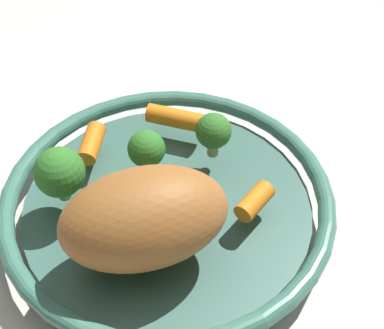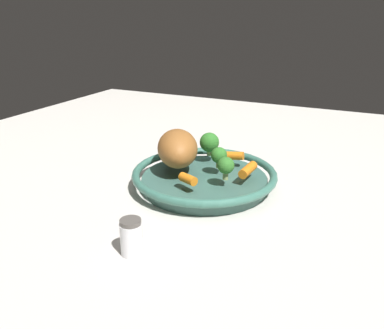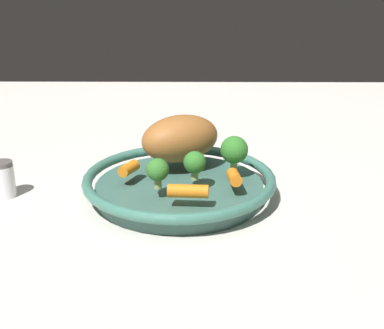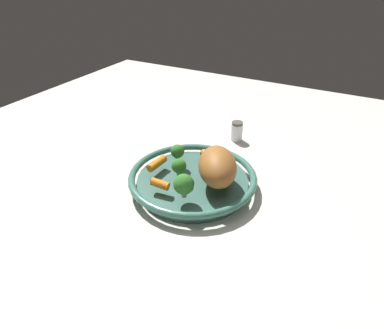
# 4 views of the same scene
# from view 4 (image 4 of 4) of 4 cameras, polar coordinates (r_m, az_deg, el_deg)

# --- Properties ---
(ground_plane) EXTENTS (1.94, 1.94, 0.00)m
(ground_plane) POSITION_cam_4_polar(r_m,az_deg,el_deg) (0.94, 0.10, -3.78)
(ground_plane) COLOR beige
(serving_bowl) EXTENTS (0.35, 0.35, 0.04)m
(serving_bowl) POSITION_cam_4_polar(r_m,az_deg,el_deg) (0.93, 0.10, -2.58)
(serving_bowl) COLOR #3D665B
(serving_bowl) RESTS_ON ground_plane
(roast_chicken_piece) EXTENTS (0.16, 0.18, 0.09)m
(roast_chicken_piece) POSITION_cam_4_polar(r_m,az_deg,el_deg) (0.87, 4.28, -0.28)
(roast_chicken_piece) COLOR #9D602B
(roast_chicken_piece) RESTS_ON serving_bowl
(baby_carrot_right) EXTENTS (0.05, 0.04, 0.02)m
(baby_carrot_right) POSITION_cam_4_polar(r_m,az_deg,el_deg) (0.98, 2.54, 1.55)
(baby_carrot_right) COLOR orange
(baby_carrot_right) RESTS_ON serving_bowl
(baby_carrot_left) EXTENTS (0.03, 0.07, 0.02)m
(baby_carrot_left) POSITION_cam_4_polar(r_m,az_deg,el_deg) (0.94, -5.86, 0.17)
(baby_carrot_left) COLOR orange
(baby_carrot_left) RESTS_ON serving_bowl
(baby_carrot_back) EXTENTS (0.05, 0.03, 0.03)m
(baby_carrot_back) POSITION_cam_4_polar(r_m,az_deg,el_deg) (0.86, -5.33, -3.25)
(baby_carrot_back) COLOR orange
(baby_carrot_back) RESTS_ON serving_bowl
(broccoli_floret_large) EXTENTS (0.04, 0.04, 0.05)m
(broccoli_floret_large) POSITION_cam_4_polar(r_m,az_deg,el_deg) (0.95, -2.44, 2.16)
(broccoli_floret_large) COLOR #98A966
(broccoli_floret_large) RESTS_ON serving_bowl
(broccoli_floret_edge) EXTENTS (0.04, 0.04, 0.05)m
(broccoli_floret_edge) POSITION_cam_4_polar(r_m,az_deg,el_deg) (0.89, -2.19, -0.27)
(broccoli_floret_edge) COLOR #96AB66
(broccoli_floret_edge) RESTS_ON serving_bowl
(broccoli_floret_mid) EXTENTS (0.05, 0.05, 0.06)m
(broccoli_floret_mid) POSITION_cam_4_polar(r_m,az_deg,el_deg) (0.81, -1.37, -3.34)
(broccoli_floret_mid) COLOR #95AB66
(broccoli_floret_mid) RESTS_ON serving_bowl
(salt_shaker) EXTENTS (0.04, 0.04, 0.07)m
(salt_shaker) POSITION_cam_4_polar(r_m,az_deg,el_deg) (1.17, 7.65, 5.46)
(salt_shaker) COLOR white
(salt_shaker) RESTS_ON ground_plane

